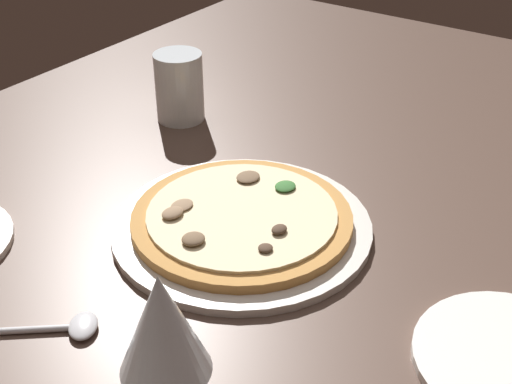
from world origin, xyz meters
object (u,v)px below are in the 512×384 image
(water_glass, at_px, (179,90))
(spoon, at_px, (72,327))
(wine_glass_far, at_px, (163,332))
(pizza_main, at_px, (242,222))

(water_glass, bearing_deg, spoon, -152.96)
(wine_glass_far, bearing_deg, water_glass, 39.38)
(wine_glass_far, height_order, spoon, wine_glass_far)
(water_glass, relative_size, spoon, 1.15)
(wine_glass_far, bearing_deg, pizza_main, 25.26)
(water_glass, distance_m, spoon, 0.47)
(pizza_main, bearing_deg, spoon, 170.94)
(water_glass, bearing_deg, wine_glass_far, -140.62)
(pizza_main, xyz_separation_m, spoon, (-0.23, 0.04, -0.01))
(water_glass, height_order, spoon, water_glass)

